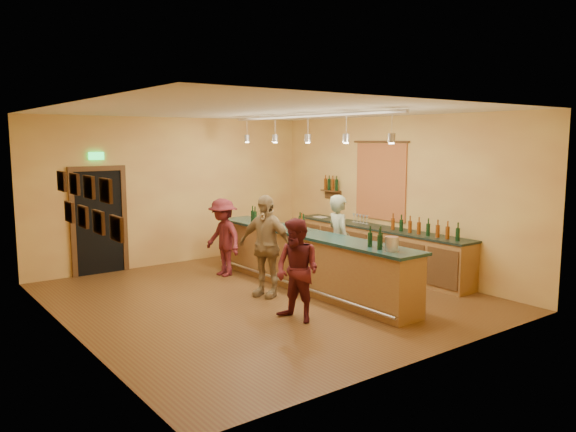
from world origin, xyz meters
TOP-DOWN VIEW (x-y plane):
  - floor at (0.00, 0.00)m, footprint 7.00×7.00m
  - ceiling at (0.00, 0.00)m, footprint 6.50×7.00m
  - wall_back at (0.00, 3.50)m, footprint 6.50×0.02m
  - wall_front at (0.00, -3.50)m, footprint 6.50×0.02m
  - wall_left at (-3.25, 0.00)m, footprint 0.02×7.00m
  - wall_right at (3.25, 0.00)m, footprint 0.02×7.00m
  - doorway at (-1.70, 3.47)m, footprint 1.15×0.09m
  - tapestry at (3.23, 0.40)m, footprint 0.03×1.40m
  - bottle_shelf at (3.17, 1.90)m, footprint 0.17×0.55m
  - picture_grid at (-3.21, -0.75)m, footprint 0.06×2.20m
  - back_counter at (2.97, 0.18)m, footprint 0.60×4.55m
  - tasting_bar at (0.94, -0.00)m, footprint 0.74×5.10m
  - pendant_track at (0.94, -0.00)m, footprint 0.11×4.60m
  - bartender at (1.49, -0.25)m, footprint 0.57×0.72m
  - customer_a at (-0.34, -1.36)m, footprint 0.74×0.87m
  - customer_b at (0.06, 0.07)m, footprint 0.82×1.13m
  - customer_c at (0.22, 1.80)m, footprint 0.65×1.05m
  - bar_stool at (2.45, 2.20)m, footprint 0.35×0.35m

SIDE VIEW (x-z plane):
  - floor at x=0.00m, z-range 0.00..0.00m
  - back_counter at x=2.97m, z-range -0.15..1.12m
  - bar_stool at x=2.45m, z-range 0.21..0.92m
  - tasting_bar at x=0.94m, z-range -0.08..1.30m
  - customer_c at x=0.22m, z-range 0.00..1.56m
  - customer_a at x=-0.34m, z-range 0.00..1.56m
  - bartender at x=1.49m, z-range 0.00..1.72m
  - customer_b at x=0.06m, z-range 0.00..1.78m
  - doorway at x=-1.70m, z-range -0.11..2.36m
  - wall_back at x=0.00m, z-range 0.00..3.20m
  - wall_front at x=0.00m, z-range 0.00..3.20m
  - wall_left at x=-3.25m, z-range 0.00..3.20m
  - wall_right at x=3.25m, z-range 0.00..3.20m
  - bottle_shelf at x=3.17m, z-range 1.39..1.94m
  - tapestry at x=3.23m, z-range 1.05..2.65m
  - picture_grid at x=-3.21m, z-range 1.60..2.30m
  - pendant_track at x=0.94m, z-range 2.73..3.24m
  - ceiling at x=0.00m, z-range 3.19..3.21m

